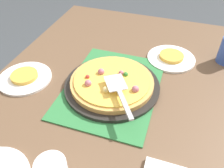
% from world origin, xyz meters
% --- Properties ---
extents(dining_table, '(1.40, 1.00, 0.75)m').
position_xyz_m(dining_table, '(0.00, 0.00, 0.64)').
color(dining_table, brown).
rests_on(dining_table, ground_plane).
extents(placemat, '(0.48, 0.36, 0.01)m').
position_xyz_m(placemat, '(0.00, 0.00, 0.75)').
color(placemat, '#2D753D').
rests_on(placemat, dining_table).
extents(pizza_pan, '(0.38, 0.38, 0.01)m').
position_xyz_m(pizza_pan, '(0.00, 0.00, 0.76)').
color(pizza_pan, black).
rests_on(pizza_pan, placemat).
extents(pizza, '(0.33, 0.33, 0.05)m').
position_xyz_m(pizza, '(0.00, -0.00, 0.78)').
color(pizza, tan).
rests_on(pizza, pizza_pan).
extents(plate_near_left, '(0.22, 0.22, 0.01)m').
position_xyz_m(plate_near_left, '(-0.28, 0.20, 0.76)').
color(plate_near_left, white).
rests_on(plate_near_left, dining_table).
extents(plate_far_right, '(0.22, 0.22, 0.01)m').
position_xyz_m(plate_far_right, '(0.06, -0.36, 0.76)').
color(plate_far_right, white).
rests_on(plate_far_right, dining_table).
extents(served_slice_left, '(0.11, 0.11, 0.02)m').
position_xyz_m(served_slice_left, '(-0.28, 0.20, 0.77)').
color(served_slice_left, gold).
rests_on(served_slice_left, plate_near_left).
extents(served_slice_right, '(0.11, 0.11, 0.02)m').
position_xyz_m(served_slice_right, '(0.06, -0.36, 0.77)').
color(served_slice_right, gold).
rests_on(served_slice_right, plate_far_right).
extents(pizza_server, '(0.22, 0.16, 0.01)m').
position_xyz_m(pizza_server, '(0.08, 0.05, 0.82)').
color(pizza_server, silver).
rests_on(pizza_server, pizza).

